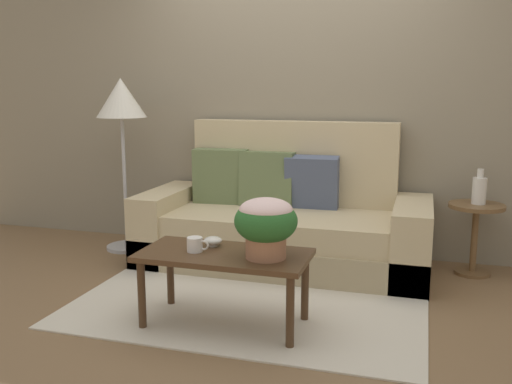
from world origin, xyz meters
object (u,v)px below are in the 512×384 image
(couch, at_px, (283,223))
(coffee_mug, at_px, (195,245))
(table_vase, at_px, (479,190))
(snack_bowl, at_px, (213,241))
(side_table, at_px, (475,226))
(coffee_table, at_px, (224,262))
(potted_plant, at_px, (266,222))
(floor_lamp, at_px, (122,109))

(couch, bearing_deg, coffee_mug, -99.03)
(coffee_mug, xyz_separation_m, table_vase, (1.65, 1.45, 0.16))
(table_vase, bearing_deg, snack_bowl, -140.62)
(side_table, bearing_deg, coffee_mug, -138.82)
(coffee_table, relative_size, side_table, 1.83)
(potted_plant, height_order, coffee_mug, potted_plant)
(coffee_table, xyz_separation_m, potted_plant, (0.26, -0.03, 0.26))
(coffee_mug, bearing_deg, couch, 80.97)
(side_table, distance_m, potted_plant, 1.90)
(table_vase, bearing_deg, coffee_mug, -138.80)
(snack_bowl, height_order, table_vase, table_vase)
(side_table, xyz_separation_m, coffee_mug, (-1.64, -1.44, 0.11))
(couch, distance_m, table_vase, 1.49)
(snack_bowl, bearing_deg, table_vase, 39.38)
(snack_bowl, bearing_deg, couch, 82.70)
(potted_plant, height_order, snack_bowl, potted_plant)
(floor_lamp, bearing_deg, snack_bowl, -42.76)
(coffee_table, bearing_deg, potted_plant, -5.61)
(couch, bearing_deg, snack_bowl, -97.30)
(couch, relative_size, table_vase, 8.53)
(potted_plant, bearing_deg, coffee_mug, -179.15)
(couch, xyz_separation_m, side_table, (1.44, 0.15, 0.05))
(potted_plant, bearing_deg, table_vase, 49.57)
(floor_lamp, distance_m, coffee_mug, 1.90)
(side_table, bearing_deg, coffee_table, -136.38)
(coffee_mug, xyz_separation_m, snack_bowl, (0.06, 0.14, -0.01))
(coffee_mug, height_order, snack_bowl, coffee_mug)
(side_table, height_order, floor_lamp, floor_lamp)
(coffee_mug, bearing_deg, floor_lamp, 132.68)
(snack_bowl, bearing_deg, coffee_mug, -112.72)
(table_vase, bearing_deg, coffee_table, -136.38)
(coffee_mug, relative_size, table_vase, 0.51)
(couch, height_order, side_table, couch)
(coffee_mug, bearing_deg, side_table, 41.18)
(coffee_table, relative_size, potted_plant, 2.78)
(floor_lamp, xyz_separation_m, coffee_mug, (1.19, -1.29, -0.72))
(floor_lamp, xyz_separation_m, table_vase, (2.84, 0.15, -0.56))
(floor_lamp, relative_size, snack_bowl, 13.20)
(coffee_table, height_order, side_table, side_table)
(side_table, relative_size, potted_plant, 1.52)
(couch, relative_size, coffee_table, 2.26)
(side_table, height_order, snack_bowl, side_table)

